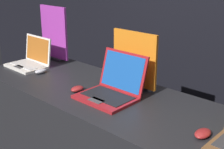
# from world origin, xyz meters

# --- Properties ---
(wall_back) EXTENTS (8.00, 0.05, 2.80)m
(wall_back) POSITION_xyz_m (0.00, 1.67, 1.40)
(wall_back) COLOR black
(wall_back) RESTS_ON ground_plane
(laptop_front) EXTENTS (0.35, 0.27, 0.25)m
(laptop_front) POSITION_xyz_m (-0.96, 0.37, 1.05)
(laptop_front) COLOR silver
(laptop_front) RESTS_ON display_counter
(mouse_front) EXTENTS (0.06, 0.10, 0.04)m
(mouse_front) POSITION_xyz_m (-0.74, 0.31, 1.01)
(mouse_front) COLOR #B2B2B7
(mouse_front) RESTS_ON display_counter
(promo_stand_front) EXTENTS (0.35, 0.07, 0.49)m
(promo_stand_front) POSITION_xyz_m (-0.96, 0.63, 1.23)
(promo_stand_front) COLOR black
(promo_stand_front) RESTS_ON display_counter
(laptop_middle) EXTENTS (0.37, 0.35, 0.28)m
(laptop_middle) POSITION_xyz_m (0.01, 0.36, 1.06)
(laptop_middle) COLOR maroon
(laptop_middle) RESTS_ON display_counter
(mouse_middle) EXTENTS (0.07, 0.10, 0.04)m
(mouse_middle) POSITION_xyz_m (-0.23, 0.26, 1.01)
(mouse_middle) COLOR maroon
(mouse_middle) RESTS_ON display_counter
(promo_stand_middle) EXTENTS (0.37, 0.07, 0.41)m
(promo_stand_middle) POSITION_xyz_m (0.01, 0.58, 1.19)
(promo_stand_middle) COLOR black
(promo_stand_middle) RESTS_ON display_counter
(mouse_back) EXTENTS (0.07, 0.12, 0.04)m
(mouse_back) POSITION_xyz_m (0.70, 0.30, 1.01)
(mouse_back) COLOR maroon
(mouse_back) RESTS_ON display_counter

